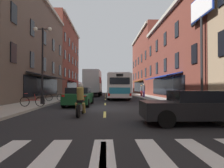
% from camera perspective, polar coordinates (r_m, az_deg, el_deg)
% --- Properties ---
extents(ground_plane, '(34.80, 80.00, 0.10)m').
position_cam_1_polar(ground_plane, '(14.11, -2.02, -7.01)').
color(ground_plane, black).
extents(lane_centre_dashes, '(0.14, 73.90, 0.01)m').
position_cam_1_polar(lane_centre_dashes, '(13.86, -2.02, -6.90)').
color(lane_centre_dashes, '#DBCC4C').
rests_on(lane_centre_dashes, ground).
extents(crosswalk_near, '(7.10, 2.80, 0.01)m').
position_cam_1_polar(crosswalk_near, '(4.28, -2.63, -20.48)').
color(crosswalk_near, silver).
rests_on(crosswalk_near, ground).
extents(sidewalk_left, '(3.00, 80.00, 0.14)m').
position_cam_1_polar(sidewalk_left, '(15.31, -24.82, -6.00)').
color(sidewalk_left, '#A39E93').
rests_on(sidewalk_left, ground).
extents(sidewalk_right, '(3.00, 80.00, 0.14)m').
position_cam_1_polar(sidewalk_right, '(15.26, 20.86, -6.04)').
color(sidewalk_right, '#A39E93').
rests_on(sidewalk_right, ground).
extents(billboard_sign, '(0.40, 3.30, 8.11)m').
position_cam_1_polar(billboard_sign, '(16.57, 24.38, 16.79)').
color(billboard_sign, black).
rests_on(billboard_sign, sidewalk_right).
extents(transit_bus, '(2.84, 11.18, 3.04)m').
position_cam_1_polar(transit_bus, '(25.64, 1.67, -0.61)').
color(transit_bus, silver).
rests_on(transit_bus, ground).
extents(box_truck, '(2.73, 7.87, 4.09)m').
position_cam_1_polar(box_truck, '(32.23, -5.44, 0.22)').
color(box_truck, black).
rests_on(box_truck, ground).
extents(sedan_near, '(4.48, 2.00, 1.30)m').
position_cam_1_polar(sedan_near, '(8.59, 23.90, -5.96)').
color(sedan_near, black).
rests_on(sedan_near, ground).
extents(sedan_mid, '(2.01, 4.84, 1.41)m').
position_cam_1_polar(sedan_mid, '(15.78, -9.40, -3.54)').
color(sedan_mid, '#144723').
rests_on(sedan_mid, ground).
extents(sedan_far, '(2.04, 4.53, 1.38)m').
position_cam_1_polar(sedan_far, '(41.41, -4.52, -1.98)').
color(sedan_far, maroon).
rests_on(sedan_far, ground).
extents(motorcycle_rider, '(0.62, 2.07, 1.66)m').
position_cam_1_polar(motorcycle_rider, '(10.12, -9.04, -5.07)').
color(motorcycle_rider, black).
rests_on(motorcycle_rider, ground).
extents(bicycle_near, '(1.71, 0.48, 0.91)m').
position_cam_1_polar(bicycle_near, '(19.71, -16.18, -3.65)').
color(bicycle_near, black).
rests_on(bicycle_near, sidewalk_left).
extents(bicycle_mid, '(1.71, 0.48, 0.91)m').
position_cam_1_polar(bicycle_mid, '(14.46, -21.94, -4.60)').
color(bicycle_mid, black).
rests_on(bicycle_mid, sidewalk_left).
extents(pedestrian_mid, '(0.36, 0.36, 1.66)m').
position_cam_1_polar(pedestrian_mid, '(30.18, 8.48, -1.81)').
color(pedestrian_mid, maroon).
rests_on(pedestrian_mid, sidewalk_right).
extents(pedestrian_far, '(0.36, 0.36, 1.80)m').
position_cam_1_polar(pedestrian_far, '(26.93, 9.16, -1.74)').
color(pedestrian_far, '#66387F').
rests_on(pedestrian_far, sidewalk_right).
extents(street_lamp_twin, '(1.42, 0.32, 6.05)m').
position_cam_1_polar(street_lamp_twin, '(16.55, -19.42, 6.14)').
color(street_lamp_twin, black).
rests_on(street_lamp_twin, sidewalk_left).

